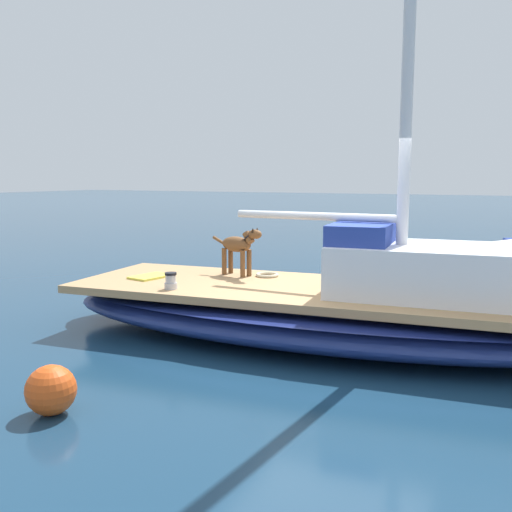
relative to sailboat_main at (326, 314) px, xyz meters
name	(u,v)px	position (x,y,z in m)	size (l,w,h in m)	color
ground_plane	(326,339)	(0.00, 0.00, -0.34)	(120.00, 120.00, 0.00)	navy
sailboat_main	(326,314)	(0.00, 0.00, 0.00)	(3.33, 7.48, 0.66)	navy
cabin_house	(420,266)	(-0.14, 1.11, 0.67)	(1.64, 2.37, 0.84)	silver
dog_brown	(239,246)	(-0.32, -1.44, 0.75)	(0.35, 0.93, 0.70)	brown
deck_winch	(171,281)	(0.92, -1.73, 0.42)	(0.16, 0.16, 0.21)	#B7B7BC
coiled_rope	(267,275)	(-0.45, -1.05, 0.35)	(0.32, 0.32, 0.04)	beige
deck_towel	(151,277)	(0.39, -2.46, 0.34)	(0.56, 0.36, 0.03)	#D8D14C
mooring_buoy	(51,390)	(3.25, -1.33, -0.12)	(0.44, 0.44, 0.44)	#E55119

